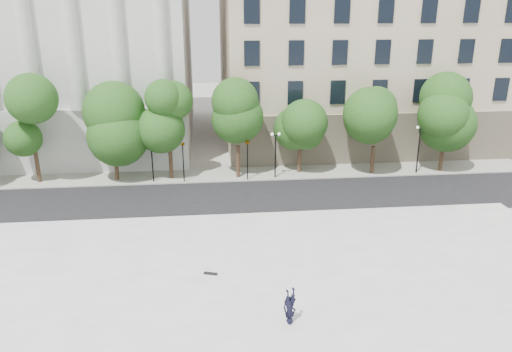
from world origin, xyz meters
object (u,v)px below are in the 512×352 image
object	(u,v)px
person_lying	(290,318)
skateboard	(211,273)
traffic_light_west	(182,143)
traffic_light_east	(247,140)

from	to	relation	value
person_lying	skateboard	size ratio (longest dim) A/B	2.38
person_lying	skateboard	distance (m)	6.18
traffic_light_west	traffic_light_east	distance (m)	5.58
traffic_light_east	skateboard	world-z (taller)	traffic_light_east
traffic_light_east	skateboard	distance (m)	17.36
traffic_light_west	person_lying	distance (m)	22.57
traffic_light_west	skateboard	size ratio (longest dim) A/B	5.31
traffic_light_west	skateboard	distance (m)	17.10
traffic_light_west	traffic_light_east	size ratio (longest dim) A/B	0.97
person_lying	traffic_light_west	bearing A→B (deg)	83.60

